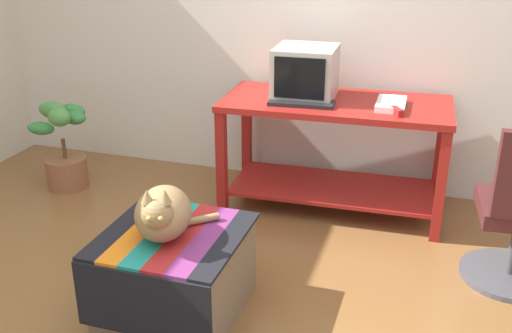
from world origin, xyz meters
TOP-DOWN VIEW (x-y plane):
  - desk at (0.31, 1.60)m, footprint 1.45×0.72m
  - tv_monitor at (0.10, 1.62)m, footprint 0.39×0.41m
  - keyboard at (0.12, 1.44)m, footprint 0.41×0.18m
  - book at (0.65, 1.57)m, footprint 0.18×0.30m
  - ottoman_with_blanket at (-0.19, 0.23)m, footprint 0.65×0.67m
  - cat at (-0.21, 0.19)m, footprint 0.37×0.45m
  - potted_plant at (-1.56, 1.34)m, footprint 0.42×0.32m
  - stapler at (0.70, 1.42)m, footprint 0.09×0.11m

SIDE VIEW (x-z plane):
  - ottoman_with_blanket at x=-0.19m, z-range 0.00..0.42m
  - potted_plant at x=-1.56m, z-range -0.04..0.58m
  - desk at x=0.31m, z-range 0.14..0.87m
  - cat at x=-0.21m, z-range 0.40..0.70m
  - keyboard at x=0.12m, z-range 0.74..0.76m
  - book at x=0.65m, z-range 0.74..0.78m
  - stapler at x=0.70m, z-range 0.74..0.78m
  - tv_monitor at x=0.10m, z-range 0.73..1.06m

